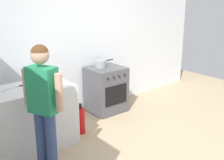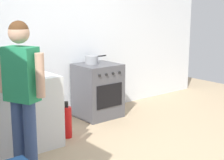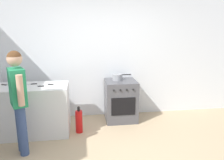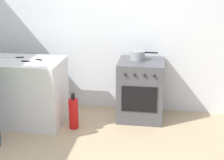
% 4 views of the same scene
% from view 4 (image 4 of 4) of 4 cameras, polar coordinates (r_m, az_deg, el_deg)
% --- Properties ---
extents(back_wall, '(6.00, 0.10, 2.60)m').
position_cam_4_polar(back_wall, '(5.08, 1.36, 9.30)').
color(back_wall, silver).
rests_on(back_wall, ground).
extents(counter_unit, '(1.30, 0.70, 0.90)m').
position_cam_4_polar(counter_unit, '(4.95, -15.56, -1.82)').
color(counter_unit, silver).
rests_on(counter_unit, ground).
extents(oven_left, '(0.64, 0.62, 0.85)m').
position_cam_4_polar(oven_left, '(4.91, 4.80, -1.64)').
color(oven_left, '#4C4C51').
rests_on(oven_left, ground).
extents(pot, '(0.39, 0.21, 0.13)m').
position_cam_4_polar(pot, '(4.83, 4.29, 4.12)').
color(pot, gray).
rests_on(pot, oven_left).
extents(knife_bread, '(0.35, 0.09, 0.01)m').
position_cam_4_polar(knife_bread, '(4.94, -16.26, 3.62)').
color(knife_bread, silver).
rests_on(knife_bread, counter_unit).
extents(knife_paring, '(0.20, 0.10, 0.01)m').
position_cam_4_polar(knife_paring, '(4.71, -11.72, 3.27)').
color(knife_paring, silver).
rests_on(knife_paring, counter_unit).
extents(knife_chef, '(0.31, 0.04, 0.01)m').
position_cam_4_polar(knife_chef, '(4.66, -13.18, 3.02)').
color(knife_chef, silver).
rests_on(knife_chef, counter_unit).
extents(fire_extinguisher, '(0.13, 0.13, 0.50)m').
position_cam_4_polar(fire_extinguisher, '(4.68, -6.42, -5.49)').
color(fire_extinguisher, red).
rests_on(fire_extinguisher, ground).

